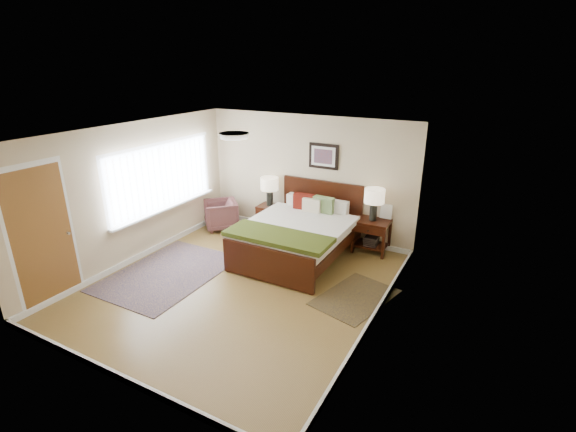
% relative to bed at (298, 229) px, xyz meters
% --- Properties ---
extents(floor, '(5.00, 5.00, 0.00)m').
position_rel_bed_xyz_m(floor, '(-0.35, -1.39, -0.56)').
color(floor, brown).
rests_on(floor, ground).
extents(back_wall, '(4.50, 0.04, 2.50)m').
position_rel_bed_xyz_m(back_wall, '(-0.35, 1.11, 0.69)').
color(back_wall, '#C2B58D').
rests_on(back_wall, ground).
extents(front_wall, '(4.50, 0.04, 2.50)m').
position_rel_bed_xyz_m(front_wall, '(-0.35, -3.89, 0.69)').
color(front_wall, '#C2B58D').
rests_on(front_wall, ground).
extents(left_wall, '(0.04, 5.00, 2.50)m').
position_rel_bed_xyz_m(left_wall, '(-2.60, -1.39, 0.69)').
color(left_wall, '#C2B58D').
rests_on(left_wall, ground).
extents(right_wall, '(0.04, 5.00, 2.50)m').
position_rel_bed_xyz_m(right_wall, '(1.90, -1.39, 0.69)').
color(right_wall, '#C2B58D').
rests_on(right_wall, ground).
extents(ceiling, '(4.50, 5.00, 0.02)m').
position_rel_bed_xyz_m(ceiling, '(-0.35, -1.39, 1.94)').
color(ceiling, white).
rests_on(ceiling, back_wall).
extents(window, '(0.11, 2.72, 1.32)m').
position_rel_bed_xyz_m(window, '(-2.55, -0.69, 0.82)').
color(window, silver).
rests_on(window, left_wall).
extents(door, '(0.06, 1.00, 2.18)m').
position_rel_bed_xyz_m(door, '(-2.58, -3.14, 0.51)').
color(door, silver).
rests_on(door, ground).
extents(ceil_fixture, '(0.44, 0.44, 0.08)m').
position_rel_bed_xyz_m(ceil_fixture, '(-0.35, -1.39, 1.91)').
color(ceil_fixture, white).
rests_on(ceil_fixture, ceiling).
extents(bed, '(1.85, 2.24, 1.21)m').
position_rel_bed_xyz_m(bed, '(0.00, 0.00, 0.00)').
color(bed, '#341407').
rests_on(bed, ground).
extents(wall_art, '(0.62, 0.05, 0.50)m').
position_rel_bed_xyz_m(wall_art, '(0.00, 1.07, 1.16)').
color(wall_art, black).
rests_on(wall_art, back_wall).
extents(nightstand_left, '(0.48, 0.43, 0.57)m').
position_rel_bed_xyz_m(nightstand_left, '(-1.12, 0.86, -0.10)').
color(nightstand_left, '#341407').
rests_on(nightstand_left, ground).
extents(nightstand_right, '(0.65, 0.49, 0.65)m').
position_rel_bed_xyz_m(nightstand_right, '(1.14, 0.86, -0.17)').
color(nightstand_right, '#341407').
rests_on(nightstand_right, ground).
extents(lamp_left, '(0.37, 0.37, 0.61)m').
position_rel_bed_xyz_m(lamp_left, '(-1.12, 0.88, 0.46)').
color(lamp_left, black).
rests_on(lamp_left, nightstand_left).
extents(lamp_right, '(0.37, 0.37, 0.61)m').
position_rel_bed_xyz_m(lamp_right, '(1.14, 0.88, 0.53)').
color(lamp_right, black).
rests_on(lamp_right, nightstand_right).
extents(armchair, '(0.96, 0.96, 0.63)m').
position_rel_bed_xyz_m(armchair, '(-2.15, 0.49, -0.24)').
color(armchair, brown).
rests_on(armchair, ground).
extents(rug_persian, '(1.61, 2.27, 0.01)m').
position_rel_bed_xyz_m(rug_persian, '(-1.70, -1.66, -0.55)').
color(rug_persian, '#0C103E').
rests_on(rug_persian, ground).
extents(rug_navy, '(1.20, 1.52, 0.01)m').
position_rel_bed_xyz_m(rug_navy, '(1.45, -0.87, -0.55)').
color(rug_navy, black).
rests_on(rug_navy, ground).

